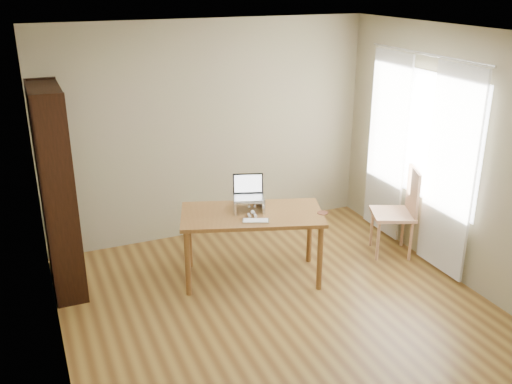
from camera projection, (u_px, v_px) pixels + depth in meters
name	position (u px, v px, depth m)	size (l,w,h in m)	color
room	(297.00, 192.00, 4.90)	(4.04, 4.54, 2.64)	#563716
bookshelf	(57.00, 191.00, 5.63)	(0.30, 0.90, 2.10)	black
curtains	(416.00, 156.00, 6.32)	(0.03, 1.90, 2.25)	white
desk	(252.00, 221.00, 5.92)	(1.61, 1.15, 0.75)	brown
laptop_stand	(249.00, 203.00, 5.93)	(0.32, 0.25, 0.13)	silver
laptop	(247.00, 192.00, 5.94)	(0.37, 0.36, 0.23)	silver
keyboard	(256.00, 221.00, 5.68)	(0.29, 0.21, 0.02)	silver
coaster	(323.00, 213.00, 5.88)	(0.11, 0.11, 0.01)	brown
cat	(248.00, 204.00, 5.96)	(0.23, 0.47, 0.13)	#4C463C
chair	(399.00, 207.00, 6.52)	(0.60, 0.60, 1.03)	tan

